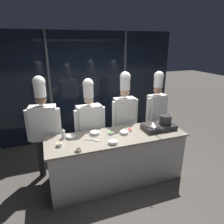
% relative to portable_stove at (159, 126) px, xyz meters
% --- Properties ---
extents(ground_plane, '(24.00, 24.00, 0.00)m').
position_rel_portable_stove_xyz_m(ground_plane, '(-0.83, -0.00, -0.96)').
color(ground_plane, '#47423D').
extents(window_wall_back, '(4.49, 0.09, 2.70)m').
position_rel_portable_stove_xyz_m(window_wall_back, '(-0.83, 1.99, 0.39)').
color(window_wall_back, black).
rests_on(window_wall_back, ground_plane).
extents(demo_counter, '(2.43, 0.76, 0.91)m').
position_rel_portable_stove_xyz_m(demo_counter, '(-0.83, -0.00, -0.50)').
color(demo_counter, beige).
rests_on(demo_counter, ground_plane).
extents(portable_stove, '(0.59, 0.37, 0.10)m').
position_rel_portable_stove_xyz_m(portable_stove, '(0.00, 0.00, 0.00)').
color(portable_stove, '#28282B').
rests_on(portable_stove, demo_counter).
extents(frying_pan, '(0.30, 0.53, 0.05)m').
position_rel_portable_stove_xyz_m(frying_pan, '(-0.14, -0.00, 0.08)').
color(frying_pan, '#38332D').
rests_on(frying_pan, portable_stove).
extents(stock_pot, '(0.25, 0.22, 0.15)m').
position_rel_portable_stove_xyz_m(stock_pot, '(0.14, 0.00, 0.13)').
color(stock_pot, '#333335').
rests_on(stock_pot, portable_stove).
extents(squeeze_bottle_clear, '(0.06, 0.06, 0.18)m').
position_rel_portable_stove_xyz_m(squeeze_bottle_clear, '(-1.71, 0.21, 0.04)').
color(squeeze_bottle_clear, white).
rests_on(squeeze_bottle_clear, demo_counter).
extents(prep_bowl_mushrooms, '(0.09, 0.09, 0.05)m').
position_rel_portable_stove_xyz_m(prep_bowl_mushrooms, '(-1.81, -0.05, -0.02)').
color(prep_bowl_mushrooms, white).
rests_on(prep_bowl_mushrooms, demo_counter).
extents(prep_bowl_chicken, '(0.15, 0.15, 0.05)m').
position_rel_portable_stove_xyz_m(prep_bowl_chicken, '(-1.00, -0.26, -0.02)').
color(prep_bowl_chicken, white).
rests_on(prep_bowl_chicken, demo_counter).
extents(prep_bowl_bell_pepper, '(0.10, 0.10, 0.04)m').
position_rel_portable_stove_xyz_m(prep_bowl_bell_pepper, '(-0.55, 0.10, -0.03)').
color(prep_bowl_bell_pepper, white).
rests_on(prep_bowl_bell_pepper, demo_counter).
extents(prep_bowl_bean_sprouts, '(0.16, 0.16, 0.05)m').
position_rel_portable_stove_xyz_m(prep_bowl_bean_sprouts, '(-1.60, 0.17, -0.02)').
color(prep_bowl_bean_sprouts, white).
rests_on(prep_bowl_bean_sprouts, demo_counter).
extents(prep_bowl_rice, '(0.17, 0.17, 0.05)m').
position_rel_portable_stove_xyz_m(prep_bowl_rice, '(-1.18, 0.18, -0.02)').
color(prep_bowl_rice, white).
rests_on(prep_bowl_rice, demo_counter).
extents(prep_bowl_scallions, '(0.10, 0.10, 0.04)m').
position_rel_portable_stove_xyz_m(prep_bowl_scallions, '(-0.91, 0.09, -0.03)').
color(prep_bowl_scallions, white).
rests_on(prep_bowl_scallions, demo_counter).
extents(prep_bowl_soy_glaze, '(0.10, 0.10, 0.04)m').
position_rel_portable_stove_xyz_m(prep_bowl_soy_glaze, '(-1.56, -0.30, -0.03)').
color(prep_bowl_soy_glaze, white).
rests_on(prep_bowl_soy_glaze, demo_counter).
extents(prep_bowl_onion, '(0.15, 0.15, 0.05)m').
position_rel_portable_stove_xyz_m(prep_bowl_onion, '(-0.69, 0.02, -0.02)').
color(prep_bowl_onion, white).
rests_on(prep_bowl_onion, demo_counter).
extents(serving_spoon_slotted, '(0.25, 0.18, 0.02)m').
position_rel_portable_stove_xyz_m(serving_spoon_slotted, '(-1.24, -0.06, -0.04)').
color(serving_spoon_slotted, '#B2B5BA').
rests_on(serving_spoon_slotted, demo_counter).
extents(chef_head, '(0.59, 0.30, 1.92)m').
position_rel_portable_stove_xyz_m(chef_head, '(-2.01, 0.56, 0.13)').
color(chef_head, '#232326').
rests_on(chef_head, ground_plane).
extents(chef_sous, '(0.60, 0.28, 1.83)m').
position_rel_portable_stove_xyz_m(chef_sous, '(-1.18, 0.54, 0.06)').
color(chef_sous, '#2D3856').
rests_on(chef_sous, ground_plane).
extents(chef_line, '(0.55, 0.22, 1.91)m').
position_rel_portable_stove_xyz_m(chef_line, '(-0.45, 0.57, 0.15)').
color(chef_line, '#4C4C51').
rests_on(chef_line, ground_plane).
extents(chef_pastry, '(0.51, 0.25, 1.88)m').
position_rel_portable_stove_xyz_m(chef_pastry, '(0.31, 0.60, 0.15)').
color(chef_pastry, '#2D3856').
rests_on(chef_pastry, ground_plane).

